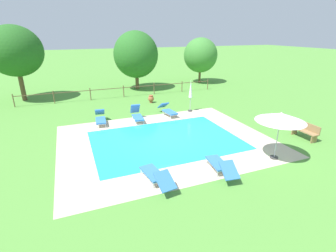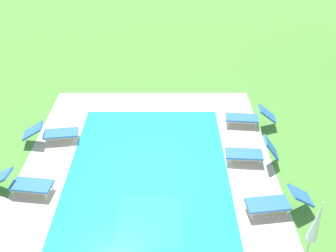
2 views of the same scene
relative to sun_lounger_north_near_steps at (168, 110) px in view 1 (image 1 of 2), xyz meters
The scene contains 17 objects.
ground_plane 4.37m from the sun_lounger_north_near_steps, 113.31° to the right, with size 160.00×160.00×0.00m, color #518E38.
pool_deck_paving 4.36m from the sun_lounger_north_near_steps, 113.31° to the right, with size 11.08×8.84×0.01m, color beige.
swimming_pool_water 4.36m from the sun_lounger_north_near_steps, 113.31° to the right, with size 7.78×5.53×0.01m, color #23A8C1.
pool_coping_rim 4.36m from the sun_lounger_north_near_steps, 113.31° to the right, with size 8.26×6.01×0.01m.
sun_lounger_north_near_steps is the anchor object (origin of this frame).
sun_lounger_north_mid 2.35m from the sun_lounger_north_near_steps, behind, with size 0.73×1.87×1.01m.
sun_lounger_north_far 4.65m from the sun_lounger_north_near_steps, behind, with size 0.78×2.04×0.84m.
sun_lounger_north_end 8.00m from the sun_lounger_north_near_steps, 95.88° to the right, with size 0.85×2.10×0.77m.
sun_lounger_south_mid 8.49m from the sun_lounger_north_near_steps, 114.90° to the right, with size 0.88×2.11×0.75m.
patio_umbrella_open_foreground 8.28m from the sun_lounger_north_near_steps, 74.11° to the right, with size 2.16×2.16×2.26m.
patio_umbrella_closed_row_west 2.21m from the sun_lounger_north_near_steps, ahead, with size 0.32×0.32×2.34m.
wooden_bench_lawn_side 8.61m from the sun_lounger_north_near_steps, 50.12° to the right, with size 0.45×1.50×0.87m.
terracotta_urn_near_fence 3.57m from the sun_lounger_north_near_steps, 91.26° to the left, with size 0.47×0.47×0.63m.
perimeter_fence 6.56m from the sun_lounger_north_near_steps, 105.51° to the left, with size 17.37×0.08×1.05m.
tree_far_west 13.55m from the sun_lounger_north_near_steps, 139.65° to the left, with size 4.34×4.34×6.10m.
tree_west_mid 9.65m from the sun_lounger_north_near_steps, 88.27° to the left, with size 4.35×4.35×5.67m.
tree_centre 12.84m from the sun_lounger_north_near_steps, 51.31° to the left, with size 3.73×3.73×4.96m.
Camera 1 is at (-4.52, -11.60, 5.55)m, focal length 26.66 mm.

